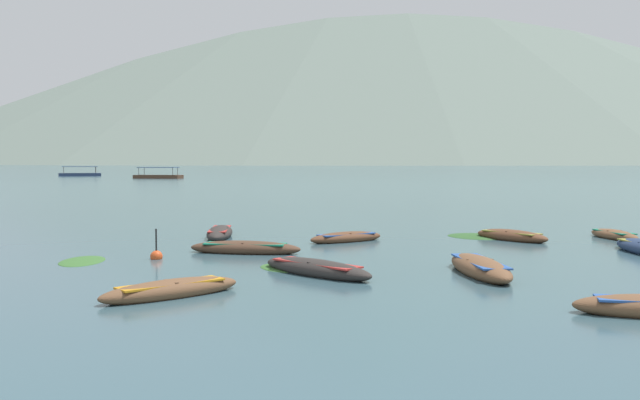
# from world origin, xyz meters

# --- Properties ---
(ground_plane) EXTENTS (6000.00, 6000.00, 0.00)m
(ground_plane) POSITION_xyz_m (0.00, 1500.00, 0.00)
(ground_plane) COLOR #385660
(mountain_1) EXTENTS (693.37, 693.37, 197.34)m
(mountain_1) POSITION_xyz_m (-765.44, 2016.33, 98.67)
(mountain_1) COLOR #56665B
(mountain_1) RESTS_ON ground
(mountain_2) EXTENTS (2006.07, 2006.07, 529.10)m
(mountain_2) POSITION_xyz_m (120.22, 1595.09, 264.55)
(mountain_2) COLOR slate
(mountain_2) RESTS_ON ground
(rowboat_0) EXTENTS (3.91, 3.86, 0.59)m
(rowboat_0) POSITION_xyz_m (-2.47, 16.10, 0.18)
(rowboat_0) COLOR #2D2826
(rowboat_0) RESTS_ON ground
(rowboat_1) EXTENTS (4.44, 1.81, 0.59)m
(rowboat_1) POSITION_xyz_m (-5.23, 21.05, 0.18)
(rowboat_1) COLOR #4C3323
(rowboat_1) RESTS_ON ground
(rowboat_3) EXTENTS (3.59, 3.27, 0.56)m
(rowboat_3) POSITION_xyz_m (-6.16, 12.65, 0.18)
(rowboat_3) COLOR brown
(rowboat_3) RESTS_ON ground
(rowboat_5) EXTENTS (3.62, 2.86, 0.53)m
(rowboat_5) POSITION_xyz_m (-1.26, 24.85, 0.17)
(rowboat_5) COLOR brown
(rowboat_5) RESTS_ON ground
(rowboat_6) EXTENTS (1.65, 4.66, 0.67)m
(rowboat_6) POSITION_xyz_m (2.58, 16.21, 0.21)
(rowboat_6) COLOR brown
(rowboat_6) RESTS_ON ground
(rowboat_8) EXTENTS (1.56, 3.40, 0.51)m
(rowboat_8) POSITION_xyz_m (10.89, 26.11, 0.16)
(rowboat_8) COLOR brown
(rowboat_8) RESTS_ON ground
(rowboat_9) EXTENTS (3.15, 3.64, 0.58)m
(rowboat_9) POSITION_xyz_m (6.07, 25.43, 0.18)
(rowboat_9) COLOR brown
(rowboat_9) RESTS_ON ground
(rowboat_10) EXTENTS (1.35, 4.41, 0.63)m
(rowboat_10) POSITION_xyz_m (-7.03, 26.53, 0.20)
(rowboat_10) COLOR #2D2826
(rowboat_10) RESTS_ON ground
(ferry_0) EXTENTS (10.34, 5.17, 2.54)m
(ferry_0) POSITION_xyz_m (-36.66, 137.28, 0.45)
(ferry_0) COLOR #4C3323
(ferry_0) RESTS_ON ground
(ferry_1) EXTENTS (10.22, 6.63, 2.54)m
(ferry_1) POSITION_xyz_m (-61.23, 160.30, 0.45)
(ferry_1) COLOR navy
(ferry_1) RESTS_ON ground
(mooring_buoy) EXTENTS (0.44, 0.44, 1.21)m
(mooring_buoy) POSITION_xyz_m (-8.21, 19.45, 0.11)
(mooring_buoy) COLOR #DB4C1E
(mooring_buoy) RESTS_ON ground
(weed_patch_2) EXTENTS (1.70, 2.76, 0.14)m
(weed_patch_2) POSITION_xyz_m (-10.66, 18.87, 0.00)
(weed_patch_2) COLOR #38662D
(weed_patch_2) RESTS_ON ground
(weed_patch_3) EXTENTS (2.51, 2.72, 0.14)m
(weed_patch_3) POSITION_xyz_m (-3.44, 17.43, 0.00)
(weed_patch_3) COLOR #38662D
(weed_patch_3) RESTS_ON ground
(weed_patch_4) EXTENTS (3.80, 3.91, 0.14)m
(weed_patch_4) POSITION_xyz_m (4.91, 26.87, 0.00)
(weed_patch_4) COLOR #2D5628
(weed_patch_4) RESTS_ON ground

